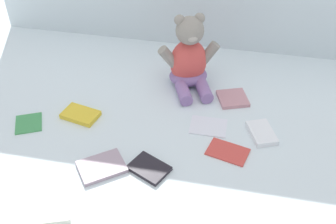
{
  "coord_description": "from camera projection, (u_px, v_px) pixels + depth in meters",
  "views": [
    {
      "loc": [
        0.19,
        -0.99,
        0.85
      ],
      "look_at": [
        0.0,
        -0.1,
        0.1
      ],
      "focal_mm": 43.69,
      "sensor_mm": 36.0,
      "label": 1
    }
  ],
  "objects": [
    {
      "name": "book_case_3",
      "position": [
        233.0,
        98.0,
        1.38
      ],
      "size": [
        0.12,
        0.12,
        0.01
      ],
      "primitive_type": "cube",
      "rotation": [
        0.0,
        0.0,
        0.35
      ],
      "color": "#BB7F88",
      "rests_on": "ground_plane"
    },
    {
      "name": "book_case_6",
      "position": [
        47.0,
        211.0,
        1.02
      ],
      "size": [
        0.14,
        0.12,
        0.02
      ],
      "primitive_type": "cube",
      "rotation": [
        0.0,
        0.0,
        5.07
      ],
      "color": "white",
      "rests_on": "ground_plane"
    },
    {
      "name": "book_case_7",
      "position": [
        29.0,
        123.0,
        1.29
      ],
      "size": [
        0.11,
        0.12,
        0.01
      ],
      "primitive_type": "cube",
      "rotation": [
        0.0,
        0.0,
        3.58
      ],
      "color": "#3C904E",
      "rests_on": "ground_plane"
    },
    {
      "name": "book_case_4",
      "position": [
        102.0,
        167.0,
        1.14
      ],
      "size": [
        0.16,
        0.15,
        0.01
      ],
      "primitive_type": "cube",
      "rotation": [
        0.0,
        0.0,
        5.36
      ],
      "color": "#A08998",
      "rests_on": "ground_plane"
    },
    {
      "name": "teddy_bear",
      "position": [
        189.0,
        60.0,
        1.4
      ],
      "size": [
        0.21,
        0.22,
        0.26
      ],
      "rotation": [
        0.0,
        0.0,
        0.39
      ],
      "color": "#D84C47",
      "rests_on": "ground_plane"
    },
    {
      "name": "book_case_2",
      "position": [
        81.0,
        115.0,
        1.31
      ],
      "size": [
        0.13,
        0.1,
        0.02
      ],
      "primitive_type": "cube",
      "rotation": [
        0.0,
        0.0,
        4.49
      ],
      "color": "yellow",
      "rests_on": "ground_plane"
    },
    {
      "name": "book_case_0",
      "position": [
        208.0,
        126.0,
        1.28
      ],
      "size": [
        0.11,
        0.09,
        0.01
      ],
      "primitive_type": "cube",
      "rotation": [
        0.0,
        0.0,
        1.58
      ],
      "color": "white",
      "rests_on": "ground_plane"
    },
    {
      "name": "ground_plane",
      "position": [
        173.0,
        116.0,
        1.32
      ],
      "size": [
        3.2,
        3.2,
        0.0
      ],
      "primitive_type": "plane",
      "color": "silver"
    },
    {
      "name": "book_case_8",
      "position": [
        149.0,
        168.0,
        1.14
      ],
      "size": [
        0.13,
        0.12,
        0.01
      ],
      "primitive_type": "cube",
      "rotation": [
        0.0,
        0.0,
        4.26
      ],
      "color": "black",
      "rests_on": "ground_plane"
    },
    {
      "name": "book_case_1",
      "position": [
        262.0,
        133.0,
        1.24
      ],
      "size": [
        0.1,
        0.12,
        0.02
      ],
      "primitive_type": "cube",
      "rotation": [
        0.0,
        0.0,
        3.53
      ],
      "color": "white",
      "rests_on": "ground_plane"
    },
    {
      "name": "book_case_5",
      "position": [
        228.0,
        151.0,
        1.19
      ],
      "size": [
        0.13,
        0.1,
        0.01
      ],
      "primitive_type": "cube",
      "rotation": [
        0.0,
        0.0,
        1.32
      ],
      "color": "#CE413A",
      "rests_on": "ground_plane"
    }
  ]
}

